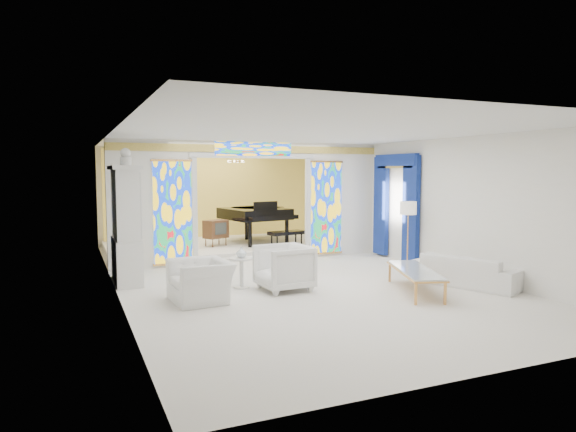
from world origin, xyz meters
name	(u,v)px	position (x,y,z in m)	size (l,w,h in m)	color
floor	(283,275)	(0.00, 0.00, 0.00)	(12.00, 12.00, 0.00)	silver
ceiling	(283,137)	(0.00, 0.00, 3.00)	(7.00, 12.00, 0.02)	silver
wall_back	(212,195)	(0.00, 6.00, 1.50)	(7.00, 0.02, 3.00)	white
wall_front	(494,242)	(0.00, -6.00, 1.50)	(7.00, 0.02, 3.00)	white
wall_left	(113,212)	(-3.50, 0.00, 1.50)	(0.02, 12.00, 3.00)	white
wall_right	(416,203)	(3.50, 0.00, 1.50)	(0.02, 12.00, 3.00)	white
partition_wall	(253,196)	(0.00, 2.00, 1.65)	(7.00, 0.22, 3.00)	white
stained_glass_left	(173,213)	(-2.03, 1.89, 1.30)	(0.90, 0.04, 2.40)	gold
stained_glass_right	(326,208)	(2.03, 1.89, 1.30)	(0.90, 0.04, 2.40)	gold
stained_glass_transom	(254,149)	(0.00, 1.89, 2.82)	(2.00, 0.04, 0.34)	gold
alcove_platform	(229,246)	(0.00, 4.10, 0.09)	(6.80, 3.80, 0.18)	silver
gold_curtain_back	(213,195)	(0.00, 5.88, 1.50)	(6.70, 0.10, 2.90)	gold
chandelier	(236,161)	(0.20, 4.00, 2.55)	(0.48, 0.48, 0.30)	#D7964B
blue_drapes	(395,198)	(3.40, 0.70, 1.58)	(0.14, 1.85, 2.65)	navy
china_cabinet	(126,225)	(-3.22, 0.60, 1.17)	(0.56, 1.46, 2.72)	silver
armchair_left	(201,281)	(-2.20, -1.51, 0.36)	(1.10, 0.96, 0.71)	white
armchair_right	(284,268)	(-0.54, -1.31, 0.44)	(0.93, 0.96, 0.87)	white
sofa	(466,270)	(2.95, -2.38, 0.31)	(2.10, 0.82, 0.61)	white
side_table	(241,268)	(-1.22, -0.81, 0.39)	(0.51, 0.51, 0.59)	silver
vase	(241,252)	(-1.22, -0.81, 0.70)	(0.20, 0.20, 0.21)	silver
coffee_table	(415,271)	(1.66, -2.45, 0.40)	(1.27, 2.07, 0.44)	silver
floor_lamp	(408,211)	(3.05, -0.31, 1.33)	(0.42, 0.42, 1.56)	#D7964B
grand_piano	(257,214)	(0.87, 4.08, 1.01)	(2.16, 3.32, 1.23)	black
tv_console	(216,229)	(-0.50, 3.69, 0.65)	(0.74, 0.65, 0.72)	brown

